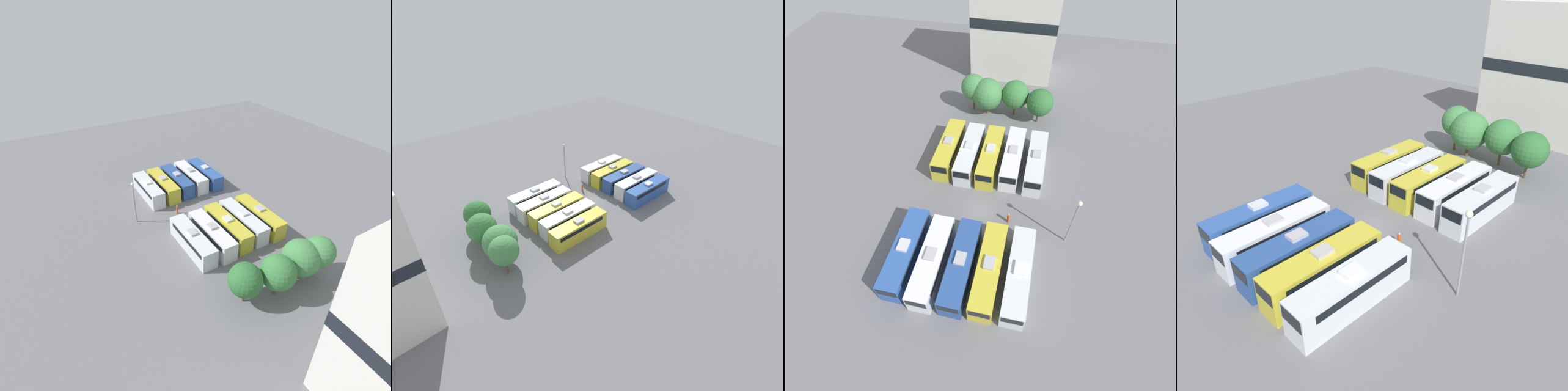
{
  "view_description": "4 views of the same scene",
  "coord_description": "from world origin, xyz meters",
  "views": [
    {
      "loc": [
        25.06,
        41.88,
        33.5
      ],
      "look_at": [
        0.74,
        -0.2,
        3.22
      ],
      "focal_mm": 28.0,
      "sensor_mm": 36.0,
      "label": 1
    },
    {
      "loc": [
        -38.14,
        35.74,
        34.78
      ],
      "look_at": [
        -0.66,
        1.96,
        2.41
      ],
      "focal_mm": 28.0,
      "sensor_mm": 36.0,
      "label": 2
    },
    {
      "loc": [
        5.55,
        -24.24,
        34.35
      ],
      "look_at": [
        0.07,
        0.99,
        2.18
      ],
      "focal_mm": 28.0,
      "sensor_mm": 36.0,
      "label": 3
    },
    {
      "loc": [
        23.38,
        -23.33,
        22.56
      ],
      "look_at": [
        -1.47,
        1.28,
        2.51
      ],
      "focal_mm": 35.0,
      "sensor_mm": 36.0,
      "label": 4
    }
  ],
  "objects": [
    {
      "name": "bus_1",
      "position": [
        -3.37,
        -9.46,
        1.82
      ],
      "size": [
        2.64,
        10.98,
        3.67
      ],
      "color": "white",
      "rests_on": "ground_plane"
    },
    {
      "name": "bus_3",
      "position": [
        3.31,
        -9.11,
        1.82
      ],
      "size": [
        2.64,
        10.98,
        3.67
      ],
      "color": "gold",
      "rests_on": "ground_plane"
    },
    {
      "name": "tree_2",
      "position": [
        1.61,
        22.75,
        4.06
      ],
      "size": [
        4.83,
        4.83,
        6.49
      ],
      "color": "brown",
      "rests_on": "ground_plane"
    },
    {
      "name": "bus_4",
      "position": [
        6.7,
        -9.03,
        1.82
      ],
      "size": [
        2.64,
        10.98,
        3.67
      ],
      "color": "silver",
      "rests_on": "ground_plane"
    },
    {
      "name": "bus_5",
      "position": [
        -6.69,
        9.51,
        1.82
      ],
      "size": [
        2.64,
        10.98,
        3.67
      ],
      "color": "gold",
      "rests_on": "ground_plane"
    },
    {
      "name": "bus_2",
      "position": [
        0.04,
        -9.28,
        1.82
      ],
      "size": [
        2.64,
        10.98,
        3.67
      ],
      "color": "#284C93",
      "rests_on": "ground_plane"
    },
    {
      "name": "tree_0",
      "position": [
        -5.85,
        22.92,
        4.44
      ],
      "size": [
        4.45,
        4.45,
        6.67
      ],
      "color": "brown",
      "rests_on": "ground_plane"
    },
    {
      "name": "tree_1",
      "position": [
        -3.18,
        22.16,
        3.88
      ],
      "size": [
        5.37,
        5.37,
        6.58
      ],
      "color": "brown",
      "rests_on": "ground_plane"
    },
    {
      "name": "bus_0",
      "position": [
        -6.78,
        -9.03,
        1.82
      ],
      "size": [
        2.64,
        10.98,
        3.67
      ],
      "color": "#2D56A8",
      "rests_on": "ground_plane"
    },
    {
      "name": "bus_9",
      "position": [
        6.78,
        9.35,
        1.82
      ],
      "size": [
        2.64,
        10.98,
        3.67
      ],
      "color": "silver",
      "rests_on": "ground_plane"
    },
    {
      "name": "bus_6",
      "position": [
        -3.32,
        9.17,
        1.82
      ],
      "size": [
        2.64,
        10.98,
        3.67
      ],
      "color": "silver",
      "rests_on": "ground_plane"
    },
    {
      "name": "bus_7",
      "position": [
        -0.06,
        9.2,
        1.82
      ],
      "size": [
        2.64,
        10.98,
        3.67
      ],
      "color": "gold",
      "rests_on": "ground_plane"
    },
    {
      "name": "light_pole",
      "position": [
        11.94,
        -2.25,
        5.49
      ],
      "size": [
        0.6,
        0.6,
        8.15
      ],
      "color": "gray",
      "rests_on": "ground_plane"
    },
    {
      "name": "tree_3",
      "position": [
        5.99,
        21.53,
        3.91
      ],
      "size": [
        4.61,
        4.61,
        6.22
      ],
      "color": "brown",
      "rests_on": "ground_plane"
    },
    {
      "name": "ground_plane",
      "position": [
        0.0,
        0.0,
        0.0
      ],
      "size": [
        116.68,
        116.68,
        0.0
      ],
      "primitive_type": "plane",
      "color": "slate"
    },
    {
      "name": "bus_8",
      "position": [
        3.31,
        9.55,
        1.82
      ],
      "size": [
        2.64,
        10.98,
        3.67
      ],
      "color": "white",
      "rests_on": "ground_plane"
    },
    {
      "name": "worker_person",
      "position": [
        4.34,
        -0.93,
        0.8
      ],
      "size": [
        0.36,
        0.36,
        1.73
      ],
      "color": "#CC4C19",
      "rests_on": "ground_plane"
    }
  ]
}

